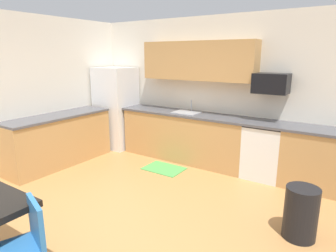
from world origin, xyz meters
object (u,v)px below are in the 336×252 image
Objects in this scene: microwave at (271,83)px; chair_near_table at (24,244)px; refrigerator at (116,108)px; trash_bin at (301,213)px; oven_range at (264,151)px.

microwave is 3.99m from chair_near_table.
refrigerator is 2.91× the size of trash_bin.
microwave is at bearing 117.85° from trash_bin.
refrigerator reaches higher than chair_near_table.
refrigerator is at bearing -178.58° from oven_range.
chair_near_table is at bearing -129.15° from trash_bin.
oven_range is at bearing 1.42° from refrigerator.
refrigerator is at bearing 123.08° from chair_near_table.
trash_bin is at bearing -19.06° from refrigerator.
microwave reaches higher than oven_range.
refrigerator reaches higher than microwave.
trash_bin is at bearing -62.15° from microwave.
trash_bin is (4.07, -1.41, -0.57)m from refrigerator.
microwave reaches higher than trash_bin.
chair_near_table is at bearing -103.74° from microwave.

